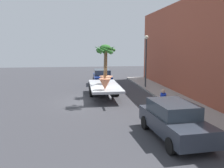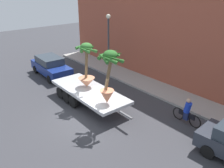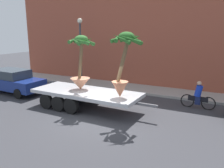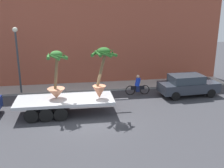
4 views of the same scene
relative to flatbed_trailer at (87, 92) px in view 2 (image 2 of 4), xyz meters
name	(u,v)px [view 2 (image 2 of 4)]	position (x,y,z in m)	size (l,w,h in m)	color
ground_plane	(89,117)	(1.65, -1.03, -0.76)	(60.00, 60.00, 0.00)	#38383D
sidewalk	(157,89)	(1.65, 5.07, -0.69)	(24.00, 2.20, 0.15)	#A39E99
building_facade	(177,35)	(1.65, 6.77, 3.05)	(24.00, 1.20, 7.62)	#9E4C38
flatbed_trailer	(87,92)	(0.00, 0.00, 0.00)	(6.93, 2.35, 0.98)	#B7BABF
potted_palm_rear	(86,69)	(-0.17, 0.17, 1.45)	(1.36, 1.34, 2.93)	tan
potted_palm_middle	(109,76)	(2.52, -0.22, 1.88)	(1.61, 1.61, 3.12)	#C17251
cyclist	(187,112)	(5.60, 2.84, -0.09)	(1.84, 0.36, 1.54)	black
trailing_car	(51,66)	(-5.95, 0.45, 0.06)	(4.48, 1.98, 1.58)	navy
street_lamp	(108,37)	(-3.02, 4.27, 2.47)	(0.36, 0.36, 4.83)	#383D42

